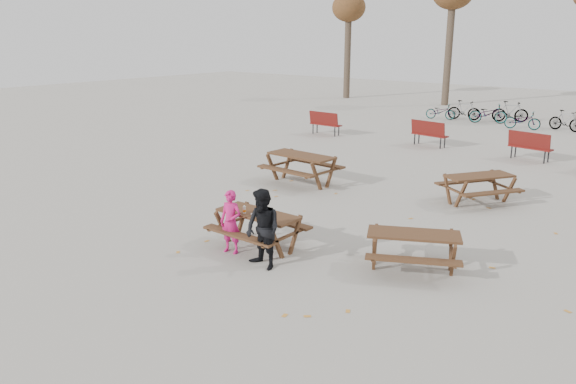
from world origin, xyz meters
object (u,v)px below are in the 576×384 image
Objects in this scene: child at (231,222)px; picnic_table_far at (478,189)px; main_picnic_table at (258,221)px; picnic_table_north at (301,169)px; soda_bottle at (244,210)px; picnic_table_east at (413,252)px; food_tray at (256,215)px; adult at (263,229)px.

child reaches higher than picnic_table_far.
picnic_table_north is (-2.47, 4.72, -0.14)m from main_picnic_table.
soda_bottle is 0.10× the size of picnic_table_east.
child is at bearing -133.65° from food_tray.
picnic_table_east is (3.33, 1.51, -0.29)m from child.
child is 0.74× the size of picnic_table_far.
main_picnic_table is at bearing -168.47° from picnic_table_far.
picnic_table_east is at bearing -139.52° from picnic_table_far.
picnic_table_far is at bearing 56.75° from child.
picnic_table_east is (3.06, 0.98, -0.22)m from main_picnic_table.
picnic_table_east is at bearing 13.39° from child.
main_picnic_table is 1.01× the size of picnic_table_far.
main_picnic_table is 1.06m from adult.
picnic_table_east is at bearing 21.06° from food_tray.
main_picnic_table is at bearing 170.75° from picnic_table_east.
soda_bottle reaches higher than picnic_table_far.
picnic_table_far is at bearing 85.59° from adult.
picnic_table_far is at bearing 67.38° from soda_bottle.
picnic_table_far is (1.65, 6.77, -0.39)m from adult.
picnic_table_north is at bearing 117.61° from main_picnic_table.
child is (-0.35, -0.37, -0.13)m from food_tray.
picnic_table_north reaches higher than main_picnic_table.
food_tray reaches higher than main_picnic_table.
main_picnic_table is 0.60m from child.
soda_bottle is (-0.28, -0.04, 0.05)m from food_tray.
main_picnic_table is at bearing 146.02° from adult.
picnic_table_north is at bearing 117.58° from food_tray.
picnic_table_north is (-2.55, 4.88, -0.35)m from food_tray.
food_tray is 0.12× the size of adult.
main_picnic_table is 5.33m from picnic_table_north.
picnic_table_far is (2.68, 6.59, -0.27)m from child.
child is 0.85× the size of adult.
soda_bottle is at bearing -62.11° from picnic_table_north.
food_tray is 0.14× the size of child.
child is 5.70m from picnic_table_north.
food_tray is at bearing 174.03° from picnic_table_east.
picnic_table_north is at bearing 138.58° from picnic_table_far.
child is 0.76× the size of picnic_table_east.
child is 1.05m from adult.
food_tray reaches higher than picnic_table_east.
picnic_table_far is at bearing 70.17° from picnic_table_east.
picnic_table_far is (2.61, 6.26, -0.46)m from soda_bottle.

